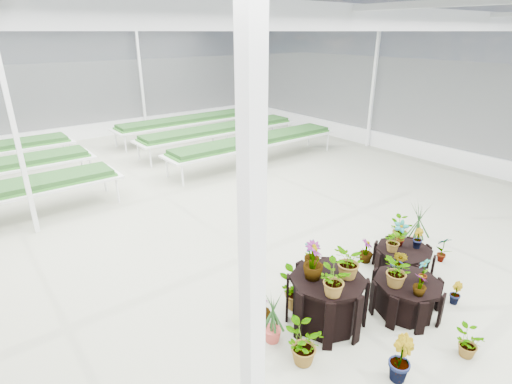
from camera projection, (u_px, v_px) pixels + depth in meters
ground_plane at (250, 263)px, 7.79m from camera, size 24.00×24.00×0.00m
greenhouse_shell at (250, 152)px, 6.95m from camera, size 18.00×24.00×4.50m
steel_frame at (250, 152)px, 6.95m from camera, size 18.00×24.00×4.50m
nursery_benches at (116, 157)px, 12.90m from camera, size 16.00×7.00×0.84m
plinth_tall at (326, 301)px, 6.05m from camera, size 1.21×1.21×0.80m
plinth_mid at (406, 296)px, 6.34m from camera, size 1.28×1.28×0.57m
plinth_low at (403, 260)px, 7.44m from camera, size 1.38×1.38×0.47m
nursery_plants at (358, 274)px, 6.47m from camera, size 4.56×3.28×1.35m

